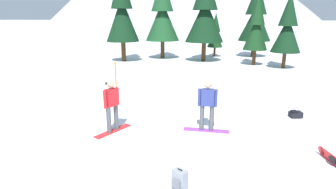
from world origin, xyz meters
The scene contains 13 objects.
ground_plane centered at (0.00, 0.00, 0.00)m, with size 800.00×800.00×0.00m, color white.
snowboarder_foreground centered at (-1.93, 0.73, 0.92)m, with size 0.78×1.45×1.74m.
snowboarder_midground centered at (1.05, 1.63, 0.91)m, with size 1.55×0.42×1.72m.
backpack_black centered at (4.12, 3.83, 0.13)m, with size 0.55×0.44×0.28m.
backpack_grey centered at (0.94, -1.77, 0.21)m, with size 0.37×0.35×0.47m.
trail_marker_pole centered at (-4.12, 5.47, 0.77)m, with size 0.06×0.06×1.54m, color orange.
pine_tree_slender centered at (2.75, 21.10, 3.78)m, with size 3.02×3.02×6.92m.
pine_tree_young centered at (2.77, 16.04, 2.99)m, with size 1.87×1.87×5.49m.
pine_tree_twin centered at (-0.83, 20.19, 2.25)m, with size 1.48×1.48×4.13m.
pine_tree_tall centered at (-8.09, 15.08, 4.19)m, with size 2.78×2.78×7.70m.
pine_tree_leaning centered at (-5.36, 17.71, 4.03)m, with size 3.07×3.07×7.39m.
pine_tree_short centered at (4.89, 15.13, 2.95)m, with size 2.12×2.12×5.41m.
pine_tree_broad centered at (-1.42, 16.99, 4.10)m, with size 3.25×3.25×7.52m.
Camera 1 is at (2.16, -7.00, 3.66)m, focal length 29.57 mm.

